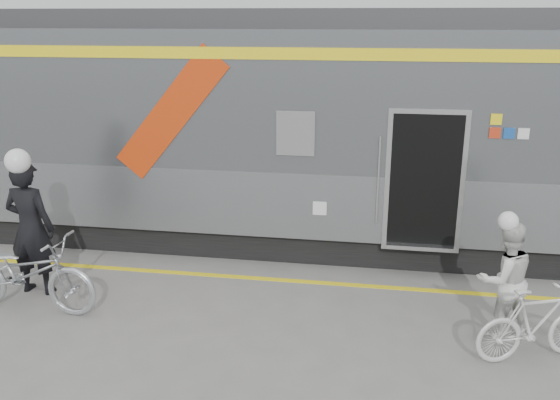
% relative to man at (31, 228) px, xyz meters
% --- Properties ---
extents(ground, '(90.00, 90.00, 0.00)m').
position_rel_man_xyz_m(ground, '(3.50, -1.18, -1.02)').
color(ground, slate).
rests_on(ground, ground).
extents(train, '(24.00, 3.17, 4.10)m').
position_rel_man_xyz_m(train, '(3.51, 3.02, 1.04)').
color(train, black).
rests_on(train, ground).
extents(safety_strip, '(24.00, 0.12, 0.01)m').
position_rel_man_xyz_m(safety_strip, '(3.50, 0.97, -1.01)').
color(safety_strip, yellow).
rests_on(safety_strip, ground).
extents(man, '(0.77, 0.53, 2.04)m').
position_rel_man_xyz_m(man, '(0.00, 0.00, 0.00)').
color(man, black).
rests_on(man, ground).
extents(bicycle_left, '(2.18, 0.88, 1.12)m').
position_rel_man_xyz_m(bicycle_left, '(0.20, -0.55, -0.46)').
color(bicycle_left, '#B8BBC0').
rests_on(bicycle_left, ground).
extents(woman, '(0.91, 0.82, 1.55)m').
position_rel_man_xyz_m(woman, '(6.64, -0.18, -0.24)').
color(woman, silver).
rests_on(woman, ground).
extents(bicycle_right, '(1.62, 0.97, 0.94)m').
position_rel_man_xyz_m(bicycle_right, '(6.94, -0.73, -0.55)').
color(bicycle_right, silver).
rests_on(bicycle_right, ground).
extents(helmet_man, '(0.35, 0.35, 0.35)m').
position_rel_man_xyz_m(helmet_man, '(0.00, 0.00, 1.19)').
color(helmet_man, white).
rests_on(helmet_man, man).
extents(helmet_woman, '(0.25, 0.25, 0.25)m').
position_rel_man_xyz_m(helmet_woman, '(6.64, -0.18, 0.65)').
color(helmet_woman, white).
rests_on(helmet_woman, woman).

